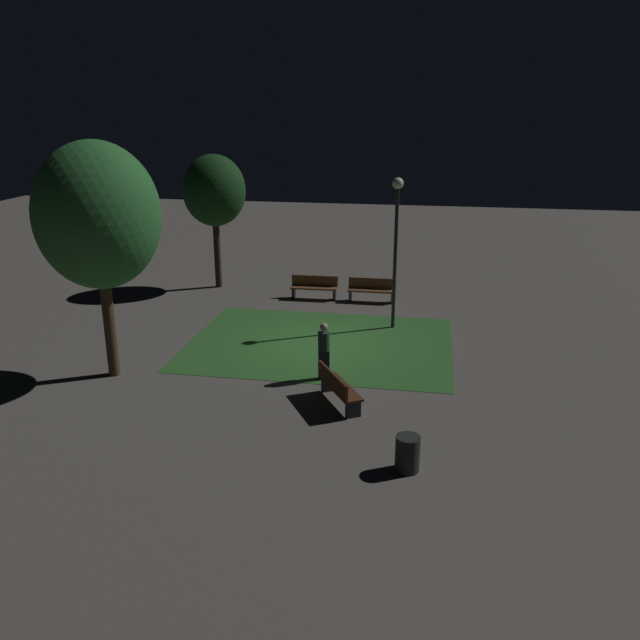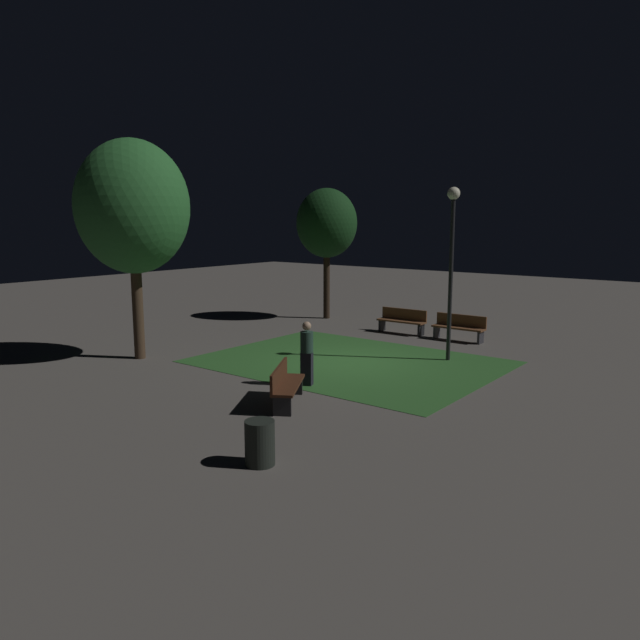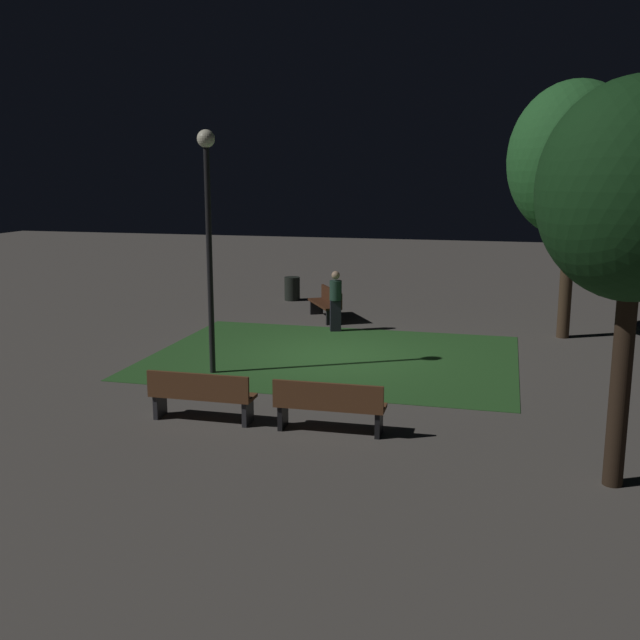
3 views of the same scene
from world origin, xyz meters
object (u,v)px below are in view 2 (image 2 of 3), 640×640
at_px(lamp_post_plaza_west, 452,246).
at_px(pedestrian, 307,352).
at_px(trash_bin, 260,443).
at_px(tree_back_right, 327,224).
at_px(bench_lawn_edge, 459,327).
at_px(tree_right_canopy, 133,208).
at_px(bench_path_side, 402,320).
at_px(bench_front_right, 285,383).

height_order(lamp_post_plaza_west, pedestrian, lamp_post_plaza_west).
height_order(trash_bin, pedestrian, pedestrian).
bearing_deg(tree_back_right, lamp_post_plaza_west, 152.21).
distance_m(lamp_post_plaza_west, trash_bin, 9.48).
xyz_separation_m(bench_lawn_edge, trash_bin, (-1.91, 11.88, -0.10)).
bearing_deg(bench_lawn_edge, trash_bin, 99.13).
height_order(tree_back_right, pedestrian, tree_back_right).
distance_m(tree_back_right, tree_right_canopy, 9.29).
distance_m(lamp_post_plaza_west, pedestrian, 5.50).
bearing_deg(tree_back_right, tree_right_canopy, 90.30).
bearing_deg(bench_path_side, trash_bin, 109.18).
bearing_deg(lamp_post_plaza_west, tree_right_canopy, 36.05).
relative_size(trash_bin, pedestrian, 0.48).
distance_m(tree_right_canopy, trash_bin, 9.88).
xyz_separation_m(bench_path_side, tree_back_right, (4.19, -0.99, 3.42)).
bearing_deg(bench_lawn_edge, pedestrian, 85.75).
relative_size(bench_front_right, pedestrian, 1.11).
relative_size(tree_right_canopy, trash_bin, 8.26).
relative_size(bench_lawn_edge, lamp_post_plaza_west, 0.36).
xyz_separation_m(bench_path_side, trash_bin, (-4.13, 11.88, -0.10)).
xyz_separation_m(bench_front_right, lamp_post_plaza_west, (-0.96, -6.16, 2.86)).
relative_size(lamp_post_plaza_west, trash_bin, 6.48).
xyz_separation_m(bench_lawn_edge, tree_right_canopy, (6.36, 8.28, 3.93)).
relative_size(bench_path_side, tree_back_right, 0.34).
height_order(bench_lawn_edge, tree_right_canopy, tree_right_canopy).
relative_size(bench_lawn_edge, bench_front_right, 1.01).
distance_m(bench_lawn_edge, tree_back_right, 7.33).
height_order(bench_path_side, pedestrian, pedestrian).
bearing_deg(tree_right_canopy, pedestrian, -172.91).
relative_size(bench_path_side, lamp_post_plaza_west, 0.36).
xyz_separation_m(bench_path_side, pedestrian, (-1.66, 7.56, 0.37)).
distance_m(bench_front_right, trash_bin, 3.36).
xyz_separation_m(tree_right_canopy, lamp_post_plaza_west, (-7.37, -5.36, -1.07)).
relative_size(bench_path_side, bench_front_right, 1.01).
bearing_deg(bench_path_side, tree_back_right, -13.29).
height_order(tree_back_right, trash_bin, tree_back_right).
xyz_separation_m(tree_right_canopy, pedestrian, (-5.80, -0.72, -3.56)).
height_order(bench_path_side, tree_back_right, tree_back_right).
xyz_separation_m(tree_back_right, lamp_post_plaza_west, (-7.42, 3.91, -0.56)).
height_order(bench_front_right, trash_bin, bench_front_right).
distance_m(bench_lawn_edge, pedestrian, 7.59).
relative_size(bench_front_right, trash_bin, 2.33).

